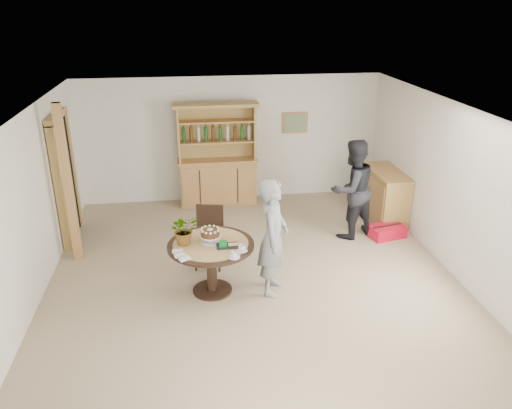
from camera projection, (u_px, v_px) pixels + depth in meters
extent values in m
plane|color=tan|center=(255.00, 284.00, 7.30)|extent=(7.00, 7.00, 0.00)
cube|color=white|center=(231.00, 139.00, 10.02)|extent=(6.00, 0.04, 2.50)
cube|color=white|center=(321.00, 389.00, 3.62)|extent=(6.00, 0.04, 2.50)
cube|color=white|center=(25.00, 218.00, 6.43)|extent=(0.04, 7.00, 2.50)
cube|color=white|center=(460.00, 194.00, 7.20)|extent=(0.04, 7.00, 2.50)
cube|color=white|center=(255.00, 115.00, 6.34)|extent=(6.00, 7.00, 0.04)
cube|color=tan|center=(295.00, 123.00, 10.04)|extent=(0.52, 0.03, 0.42)
cube|color=#59724C|center=(295.00, 123.00, 10.03)|extent=(0.44, 0.02, 0.34)
cube|color=black|center=(65.00, 180.00, 8.34)|extent=(0.10, 0.90, 2.10)
cube|color=#AF8B4A|center=(59.00, 191.00, 7.89)|extent=(0.12, 0.10, 2.10)
cube|color=#AF8B4A|center=(72.00, 171.00, 8.80)|extent=(0.12, 0.10, 2.10)
cube|color=#AF8B4A|center=(56.00, 117.00, 7.93)|extent=(0.12, 1.10, 0.10)
cube|color=tan|center=(68.00, 185.00, 7.57)|extent=(0.12, 0.12, 2.50)
cube|color=#AF8B4A|center=(218.00, 182.00, 10.05)|extent=(1.50, 0.50, 0.90)
cube|color=tan|center=(217.00, 159.00, 9.87)|extent=(1.56, 0.54, 0.04)
cube|color=#AF8B4A|center=(216.00, 131.00, 9.75)|extent=(1.50, 0.04, 1.06)
cube|color=#AF8B4A|center=(179.00, 134.00, 9.52)|extent=(0.04, 0.34, 1.06)
cube|color=#AF8B4A|center=(254.00, 132.00, 9.71)|extent=(0.04, 0.34, 1.06)
cube|color=tan|center=(217.00, 141.00, 9.68)|extent=(1.44, 0.32, 0.03)
cube|color=tan|center=(216.00, 121.00, 9.52)|extent=(1.44, 0.32, 0.03)
cube|color=#AF8B4A|center=(216.00, 105.00, 9.41)|extent=(1.62, 0.40, 0.06)
cylinder|color=#194C1E|center=(188.00, 135.00, 9.55)|extent=(0.07, 0.07, 0.28)
cylinder|color=#4C2D14|center=(196.00, 134.00, 9.57)|extent=(0.07, 0.07, 0.28)
cylinder|color=#B2BFB2|center=(204.00, 134.00, 9.59)|extent=(0.07, 0.07, 0.28)
cylinder|color=#194C1E|center=(213.00, 134.00, 9.61)|extent=(0.07, 0.07, 0.28)
cylinder|color=#4C2D14|center=(221.00, 133.00, 9.63)|extent=(0.07, 0.07, 0.28)
cylinder|color=#B2BFB2|center=(229.00, 133.00, 9.65)|extent=(0.07, 0.07, 0.28)
cylinder|color=#194C1E|center=(237.00, 133.00, 9.67)|extent=(0.07, 0.07, 0.28)
cylinder|color=#4C2D14|center=(245.00, 133.00, 9.69)|extent=(0.07, 0.07, 0.28)
cube|color=#AF8B4A|center=(385.00, 196.00, 9.31)|extent=(0.50, 1.20, 0.90)
cube|color=tan|center=(388.00, 172.00, 9.13)|extent=(0.54, 1.26, 0.04)
cylinder|color=black|center=(211.00, 245.00, 6.85)|extent=(1.20, 1.20, 0.04)
cylinder|color=black|center=(212.00, 269.00, 7.00)|extent=(0.14, 0.14, 0.70)
cylinder|color=black|center=(213.00, 290.00, 7.13)|extent=(0.56, 0.56, 0.03)
cylinder|color=tan|center=(211.00, 244.00, 6.84)|extent=(1.04, 1.04, 0.01)
cube|color=black|center=(209.00, 239.00, 7.65)|extent=(0.50, 0.50, 0.04)
cube|color=black|center=(210.00, 219.00, 7.73)|extent=(0.42, 0.12, 0.46)
cube|color=black|center=(210.00, 206.00, 7.64)|extent=(0.42, 0.13, 0.05)
cube|color=black|center=(196.00, 258.00, 7.58)|extent=(0.03, 0.03, 0.44)
cube|color=black|center=(219.00, 259.00, 7.56)|extent=(0.03, 0.04, 0.44)
cube|color=black|center=(200.00, 247.00, 7.91)|extent=(0.03, 0.03, 0.44)
cube|color=black|center=(222.00, 248.00, 7.89)|extent=(0.04, 0.03, 0.44)
cylinder|color=white|center=(211.00, 241.00, 6.89)|extent=(0.28, 0.28, 0.01)
cylinder|color=white|center=(210.00, 239.00, 6.87)|extent=(0.05, 0.05, 0.08)
cylinder|color=white|center=(210.00, 236.00, 6.85)|extent=(0.30, 0.30, 0.01)
cylinder|color=#4E2C16|center=(210.00, 233.00, 6.84)|extent=(0.26, 0.26, 0.09)
cylinder|color=white|center=(210.00, 229.00, 6.82)|extent=(0.08, 0.08, 0.01)
sphere|color=white|center=(219.00, 229.00, 6.83)|extent=(0.04, 0.04, 0.04)
sphere|color=white|center=(217.00, 227.00, 6.89)|extent=(0.04, 0.04, 0.04)
sphere|color=white|center=(214.00, 226.00, 6.92)|extent=(0.04, 0.04, 0.04)
sphere|color=white|center=(210.00, 226.00, 6.93)|extent=(0.04, 0.04, 0.04)
sphere|color=white|center=(205.00, 227.00, 6.91)|extent=(0.04, 0.04, 0.04)
sphere|color=white|center=(202.00, 228.00, 6.86)|extent=(0.04, 0.04, 0.04)
sphere|color=white|center=(201.00, 230.00, 6.80)|extent=(0.04, 0.04, 0.04)
sphere|color=white|center=(203.00, 232.00, 6.75)|extent=(0.04, 0.04, 0.04)
sphere|color=white|center=(206.00, 233.00, 6.71)|extent=(0.04, 0.04, 0.04)
sphere|color=white|center=(211.00, 233.00, 6.71)|extent=(0.04, 0.04, 0.04)
sphere|color=white|center=(215.00, 233.00, 6.73)|extent=(0.04, 0.04, 0.04)
sphere|color=white|center=(218.00, 231.00, 6.78)|extent=(0.04, 0.04, 0.04)
imported|color=#3F7233|center=(184.00, 229.00, 6.76)|extent=(0.47, 0.44, 0.42)
cube|color=black|center=(227.00, 246.00, 6.76)|extent=(0.30, 0.20, 0.01)
cube|color=#0D7D2A|center=(223.00, 244.00, 6.74)|extent=(0.10, 0.10, 0.06)
cube|color=#0D7D2A|center=(223.00, 242.00, 6.73)|extent=(0.11, 0.02, 0.01)
cylinder|color=white|center=(242.00, 251.00, 6.64)|extent=(0.15, 0.15, 0.01)
imported|color=white|center=(242.00, 248.00, 6.62)|extent=(0.10, 0.10, 0.08)
cylinder|color=white|center=(234.00, 257.00, 6.47)|extent=(0.15, 0.15, 0.01)
imported|color=white|center=(234.00, 254.00, 6.45)|extent=(0.08, 0.08, 0.07)
cube|color=white|center=(178.00, 251.00, 6.60)|extent=(0.14, 0.08, 0.03)
cube|color=white|center=(180.00, 255.00, 6.49)|extent=(0.16, 0.11, 0.03)
cube|color=white|center=(185.00, 259.00, 6.41)|extent=(0.16, 0.14, 0.03)
imported|color=gray|center=(273.00, 237.00, 6.83)|extent=(0.58, 0.71, 1.68)
imported|color=black|center=(352.00, 189.00, 8.48)|extent=(1.03, 0.92, 1.73)
cube|color=red|center=(386.00, 231.00, 8.73)|extent=(0.68, 0.53, 0.20)
cube|color=black|center=(387.00, 226.00, 8.69)|extent=(0.55, 0.17, 0.01)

